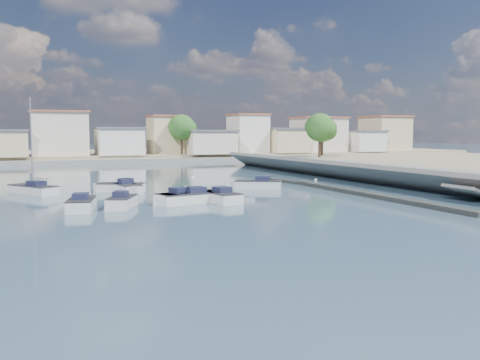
# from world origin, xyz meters

# --- Properties ---
(ground) EXTENTS (400.00, 400.00, 0.00)m
(ground) POSITION_xyz_m (0.00, 40.00, 0.00)
(ground) COLOR #283E50
(ground) RESTS_ON ground
(seawall_walkway) EXTENTS (5.00, 90.00, 1.80)m
(seawall_walkway) POSITION_xyz_m (18.50, 13.00, 0.90)
(seawall_walkway) COLOR slate
(seawall_walkway) RESTS_ON ground
(breakwater) EXTENTS (2.00, 31.02, 0.35)m
(breakwater) POSITION_xyz_m (6.90, 12.69, 0.17)
(breakwater) COLOR black
(breakwater) RESTS_ON ground
(far_shore_land) EXTENTS (160.00, 40.00, 1.40)m
(far_shore_land) POSITION_xyz_m (0.00, 92.00, 0.70)
(far_shore_land) COLOR gray
(far_shore_land) RESTS_ON ground
(far_shore_quay) EXTENTS (160.00, 2.50, 0.80)m
(far_shore_quay) POSITION_xyz_m (0.00, 71.00, 0.40)
(far_shore_quay) COLOR slate
(far_shore_quay) RESTS_ON ground
(far_town) EXTENTS (113.01, 12.80, 8.35)m
(far_town) POSITION_xyz_m (10.71, 76.92, 4.93)
(far_town) COLOR beige
(far_town) RESTS_ON far_shore_land
(shore_trees) EXTENTS (74.56, 38.32, 7.92)m
(shore_trees) POSITION_xyz_m (8.34, 68.11, 6.22)
(shore_trees) COLOR #38281E
(shore_trees) RESTS_ON ground
(motorboat_a) EXTENTS (2.58, 5.26, 1.48)m
(motorboat_a) POSITION_xyz_m (-6.59, 11.32, 0.38)
(motorboat_a) COLOR silver
(motorboat_a) RESTS_ON ground
(motorboat_b) EXTENTS (3.02, 4.34, 1.48)m
(motorboat_b) POSITION_xyz_m (-14.30, 11.02, 0.38)
(motorboat_b) COLOR silver
(motorboat_b) RESTS_ON ground
(motorboat_c) EXTENTS (4.91, 3.82, 1.48)m
(motorboat_c) POSITION_xyz_m (0.36, 19.55, 0.38)
(motorboat_c) COLOR silver
(motorboat_c) RESTS_ON ground
(motorboat_d) EXTENTS (5.76, 3.12, 1.48)m
(motorboat_d) POSITION_xyz_m (-9.27, 11.22, 0.38)
(motorboat_d) COLOR silver
(motorboat_d) RESTS_ON ground
(motorboat_e) EXTENTS (2.66, 5.01, 1.48)m
(motorboat_e) POSITION_xyz_m (-17.29, 10.86, 0.38)
(motorboat_e) COLOR silver
(motorboat_e) RESTS_ON ground
(motorboat_f) EXTENTS (4.85, 3.58, 1.48)m
(motorboat_f) POSITION_xyz_m (-12.86, 21.90, 0.38)
(motorboat_f) COLOR silver
(motorboat_f) RESTS_ON ground
(motorboat_g) EXTENTS (2.28, 4.88, 1.48)m
(motorboat_g) POSITION_xyz_m (-12.28, 20.35, 0.38)
(motorboat_g) COLOR silver
(motorboat_g) RESTS_ON ground
(motorboat_h) EXTENTS (5.08, 3.48, 1.48)m
(motorboat_h) POSITION_xyz_m (-9.10, 11.79, 0.38)
(motorboat_h) COLOR silver
(motorboat_h) RESTS_ON ground
(sailboat) EXTENTS (4.49, 5.58, 9.00)m
(sailboat) POSITION_xyz_m (-20.62, 22.78, 0.42)
(sailboat) COLOR silver
(sailboat) RESTS_ON ground
(mooring_buoys) EXTENTS (19.37, 33.85, 0.37)m
(mooring_buoys) POSITION_xyz_m (5.11, 15.45, 0.05)
(mooring_buoys) COLOR white
(mooring_buoys) RESTS_ON ground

